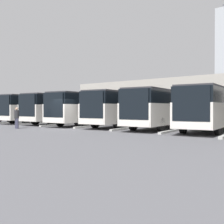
# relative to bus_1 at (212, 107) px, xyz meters

# --- Properties ---
(ground_plane) EXTENTS (600.00, 600.00, 0.00)m
(ground_plane) POSITION_rel_bus_1_xyz_m (10.22, 5.85, -1.80)
(ground_plane) COLOR #5B5B60
(bus_1) EXTENTS (3.99, 11.43, 3.21)m
(bus_1) POSITION_rel_bus_1_xyz_m (0.00, 0.00, 0.00)
(bus_1) COLOR silver
(bus_1) RESTS_ON ground_plane
(curb_divider_1) EXTENTS (1.16, 7.14, 0.15)m
(curb_divider_1) POSITION_rel_bus_1_xyz_m (2.05, 1.65, -1.72)
(curb_divider_1) COLOR #B2B2AD
(curb_divider_1) RESTS_ON ground_plane
(bus_2) EXTENTS (3.99, 11.43, 3.21)m
(bus_2) POSITION_rel_bus_1_xyz_m (4.09, 0.13, 0.00)
(bus_2) COLOR silver
(bus_2) RESTS_ON ground_plane
(curb_divider_2) EXTENTS (1.16, 7.14, 0.15)m
(curb_divider_2) POSITION_rel_bus_1_xyz_m (6.14, 1.79, -1.72)
(curb_divider_2) COLOR #B2B2AD
(curb_divider_2) RESTS_ON ground_plane
(bus_3) EXTENTS (3.99, 11.43, 3.21)m
(bus_3) POSITION_rel_bus_1_xyz_m (8.18, 0.09, 0.00)
(bus_3) COLOR silver
(bus_3) RESTS_ON ground_plane
(curb_divider_3) EXTENTS (1.16, 7.14, 0.15)m
(curb_divider_3) POSITION_rel_bus_1_xyz_m (10.22, 1.74, -1.72)
(curb_divider_3) COLOR #B2B2AD
(curb_divider_3) RESTS_ON ground_plane
(bus_4) EXTENTS (3.99, 11.43, 3.21)m
(bus_4) POSITION_rel_bus_1_xyz_m (12.27, 0.57, 0.00)
(bus_4) COLOR silver
(bus_4) RESTS_ON ground_plane
(curb_divider_4) EXTENTS (1.16, 7.14, 0.15)m
(curb_divider_4) POSITION_rel_bus_1_xyz_m (14.31, 2.22, -1.72)
(curb_divider_4) COLOR #B2B2AD
(curb_divider_4) RESTS_ON ground_plane
(bus_5) EXTENTS (3.99, 11.43, 3.21)m
(bus_5) POSITION_rel_bus_1_xyz_m (16.36, 0.50, 0.00)
(bus_5) COLOR silver
(bus_5) RESTS_ON ground_plane
(curb_divider_5) EXTENTS (1.16, 7.14, 0.15)m
(curb_divider_5) POSITION_rel_bus_1_xyz_m (18.40, 2.16, -1.72)
(curb_divider_5) COLOR #B2B2AD
(curb_divider_5) RESTS_ON ground_plane
(bus_6) EXTENTS (3.99, 11.43, 3.21)m
(bus_6) POSITION_rel_bus_1_xyz_m (20.44, 0.71, 0.00)
(bus_6) COLOR silver
(bus_6) RESTS_ON ground_plane
(curb_divider_6) EXTENTS (1.16, 7.14, 0.15)m
(curb_divider_6) POSITION_rel_bus_1_xyz_m (22.49, 2.37, -1.72)
(curb_divider_6) COLOR #B2B2AD
(curb_divider_6) RESTS_ON ground_plane
(bus_7) EXTENTS (3.99, 11.43, 3.21)m
(bus_7) POSITION_rel_bus_1_xyz_m (24.53, 0.15, 0.00)
(bus_7) COLOR silver
(bus_7) RESTS_ON ground_plane
(pedestrian) EXTENTS (0.43, 0.43, 1.80)m
(pedestrian) POSITION_rel_bus_1_xyz_m (13.68, 8.26, -0.83)
(pedestrian) COLOR #38384C
(pedestrian) RESTS_ON ground_plane
(station_building) EXTENTS (36.21, 11.58, 5.95)m
(station_building) POSITION_rel_bus_1_xyz_m (10.22, -17.57, 1.22)
(station_building) COLOR #A8A399
(station_building) RESTS_ON ground_plane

